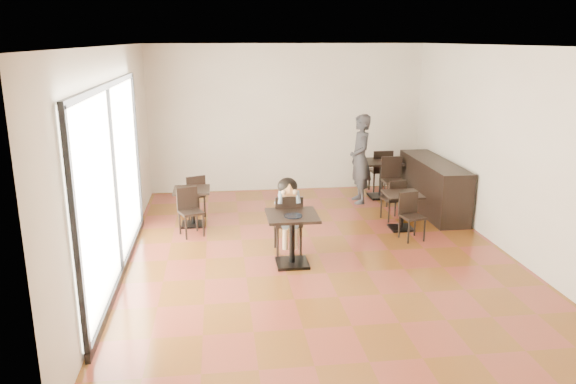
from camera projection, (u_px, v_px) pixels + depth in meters
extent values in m
cube|color=brown|center=(317.00, 253.00, 8.91)|extent=(6.00, 8.00, 0.01)
cube|color=silver|center=(321.00, 46.00, 8.06)|extent=(6.00, 8.00, 0.01)
cube|color=silver|center=(287.00, 119.00, 12.31)|extent=(6.00, 0.01, 3.20)
cube|color=silver|center=(404.00, 250.00, 4.66)|extent=(6.00, 0.01, 3.20)
cube|color=silver|center=(115.00, 160.00, 8.12)|extent=(0.01, 8.00, 3.20)
cube|color=silver|center=(506.00, 150.00, 8.85)|extent=(0.01, 8.00, 3.20)
cube|color=white|center=(112.00, 182.00, 7.70)|extent=(0.04, 4.50, 2.60)
cylinder|color=black|center=(293.00, 216.00, 8.17)|extent=(0.27, 0.27, 0.02)
imported|color=#38373C|center=(360.00, 159.00, 11.48)|extent=(0.45, 0.67, 1.83)
cube|color=black|center=(433.00, 186.00, 11.01)|extent=(0.60, 2.40, 1.00)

